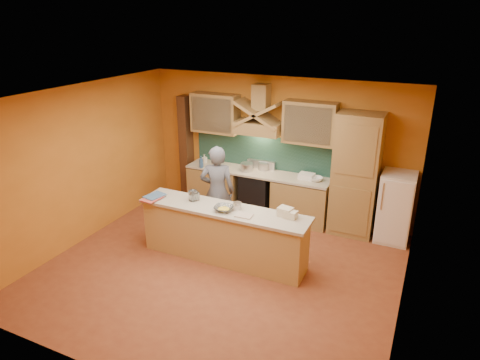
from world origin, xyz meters
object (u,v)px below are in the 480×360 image
at_px(fridge, 395,207).
at_px(mixing_bowl, 224,209).
at_px(stove, 257,193).
at_px(person, 217,192).
at_px(kitchen_scale, 237,206).

bearing_deg(fridge, mixing_bowl, -141.01).
xyz_separation_m(stove, person, (-0.30, -1.15, 0.42)).
xyz_separation_m(fridge, mixing_bowl, (-2.45, -1.98, 0.33)).
bearing_deg(stove, mixing_bowl, -82.73).
bearing_deg(mixing_bowl, kitchen_scale, 40.94).
distance_m(stove, person, 1.26).
height_order(fridge, kitchen_scale, fridge).
xyz_separation_m(stove, mixing_bowl, (0.25, -1.98, 0.53)).
relative_size(fridge, kitchen_scale, 11.63).
xyz_separation_m(stove, fridge, (2.70, 0.00, 0.20)).
height_order(person, mixing_bowl, person).
bearing_deg(mixing_bowl, stove, 97.27).
bearing_deg(person, kitchen_scale, 115.39).
xyz_separation_m(person, mixing_bowl, (0.56, -0.83, 0.12)).
bearing_deg(stove, person, -104.73).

